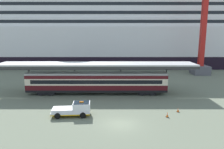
# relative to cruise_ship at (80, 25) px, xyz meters

# --- Properties ---
(ground_plane) EXTENTS (400.00, 400.00, 0.00)m
(ground_plane) POSITION_rel_cruise_ship_xyz_m (13.07, -55.57, -14.24)
(ground_plane) COLOR #656E5A
(cruise_ship) EXTENTS (158.69, 28.66, 41.06)m
(cruise_ship) POSITION_rel_cruise_ship_xyz_m (0.00, 0.00, 0.00)
(cruise_ship) COLOR black
(cruise_ship) RESTS_ON ground
(platform_canopy) EXTENTS (36.11, 5.22, 5.77)m
(platform_canopy) POSITION_rel_cruise_ship_xyz_m (9.17, -41.61, -8.72)
(platform_canopy) COLOR #BCBCBC
(platform_canopy) RESTS_ON ground
(train_carriage) EXTENTS (25.69, 2.81, 4.11)m
(train_carriage) POSITION_rel_cruise_ship_xyz_m (9.17, -42.02, -11.93)
(train_carriage) COLOR black
(train_carriage) RESTS_ON ground
(service_truck) EXTENTS (5.33, 2.54, 2.02)m
(service_truck) POSITION_rel_cruise_ship_xyz_m (6.90, -52.73, -13.25)
(service_truck) COLOR white
(service_truck) RESTS_ON ground
(traffic_cone_near) EXTENTS (0.36, 0.36, 0.72)m
(traffic_cone_near) POSITION_rel_cruise_ship_xyz_m (19.46, -53.27, -13.89)
(traffic_cone_near) COLOR black
(traffic_cone_near) RESTS_ON ground
(traffic_cone_mid) EXTENTS (0.36, 0.36, 0.60)m
(traffic_cone_mid) POSITION_rel_cruise_ship_xyz_m (21.51, -51.33, -13.95)
(traffic_cone_mid) COLOR black
(traffic_cone_mid) RESTS_ON ground
(dockside_crane) EXTENTS (16.56, 4.40, 56.06)m
(dockside_crane) POSITION_rel_cruise_ship_xyz_m (37.40, -22.06, 3.33)
(dockside_crane) COLOR #595960
(dockside_crane) RESTS_ON ground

